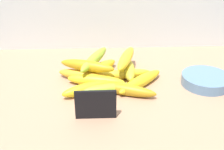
# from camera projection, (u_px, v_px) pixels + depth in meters

# --- Properties ---
(counter_top) EXTENTS (1.10, 0.76, 0.03)m
(counter_top) POSITION_uv_depth(u_px,v_px,m) (118.00, 99.00, 0.90)
(counter_top) COLOR #A3795D
(counter_top) RESTS_ON ground
(chalkboard_sign) EXTENTS (0.11, 0.02, 0.08)m
(chalkboard_sign) POSITION_uv_depth(u_px,v_px,m) (96.00, 106.00, 0.77)
(chalkboard_sign) COLOR black
(chalkboard_sign) RESTS_ON counter_top
(fruit_bowl) EXTENTS (0.16, 0.16, 0.03)m
(fruit_bowl) POSITION_uv_depth(u_px,v_px,m) (206.00, 80.00, 0.94)
(fruit_bowl) COLOR slate
(fruit_bowl) RESTS_ON counter_top
(banana_0) EXTENTS (0.19, 0.07, 0.03)m
(banana_0) POSITION_uv_depth(u_px,v_px,m) (108.00, 89.00, 0.89)
(banana_0) COLOR #8CAD28
(banana_0) RESTS_ON counter_top
(banana_1) EXTENTS (0.18, 0.10, 0.04)m
(banana_1) POSITION_uv_depth(u_px,v_px,m) (84.00, 76.00, 0.96)
(banana_1) COLOR gold
(banana_1) RESTS_ON counter_top
(banana_2) EXTENTS (0.04, 0.16, 0.04)m
(banana_2) POSITION_uv_depth(u_px,v_px,m) (129.00, 69.00, 1.00)
(banana_2) COLOR gold
(banana_2) RESTS_ON counter_top
(banana_3) EXTENTS (0.17, 0.16, 0.04)m
(banana_3) POSITION_uv_depth(u_px,v_px,m) (141.00, 81.00, 0.93)
(banana_3) COLOR yellow
(banana_3) RESTS_ON counter_top
(banana_4) EXTENTS (0.19, 0.10, 0.04)m
(banana_4) POSITION_uv_depth(u_px,v_px,m) (126.00, 90.00, 0.88)
(banana_4) COLOR #AB8218
(banana_4) RESTS_ON counter_top
(banana_5) EXTENTS (0.19, 0.08, 0.04)m
(banana_5) POSITION_uv_depth(u_px,v_px,m) (96.00, 81.00, 0.93)
(banana_5) COLOR yellow
(banana_5) RESTS_ON counter_top
(banana_6) EXTENTS (0.15, 0.16, 0.04)m
(banana_6) POSITION_uv_depth(u_px,v_px,m) (98.00, 70.00, 1.00)
(banana_6) COLOR yellow
(banana_6) RESTS_ON counter_top
(banana_7) EXTENTS (0.21, 0.07, 0.03)m
(banana_7) POSITION_uv_depth(u_px,v_px,m) (121.00, 74.00, 0.98)
(banana_7) COLOR yellow
(banana_7) RESTS_ON counter_top
(banana_8) EXTENTS (0.17, 0.10, 0.04)m
(banana_8) POSITION_uv_depth(u_px,v_px,m) (88.00, 88.00, 0.89)
(banana_8) COLOR yellow
(banana_8) RESTS_ON counter_top
(banana_9) EXTENTS (0.09, 0.19, 0.04)m
(banana_9) POSITION_uv_depth(u_px,v_px,m) (126.00, 58.00, 0.99)
(banana_9) COLOR yellow
(banana_9) RESTS_ON banana_2
(banana_10) EXTENTS (0.11, 0.20, 0.03)m
(banana_10) POSITION_uv_depth(u_px,v_px,m) (94.00, 59.00, 0.99)
(banana_10) COLOR #95B92E
(banana_10) RESTS_ON banana_6
(banana_11) EXTENTS (0.19, 0.10, 0.04)m
(banana_11) POSITION_uv_depth(u_px,v_px,m) (87.00, 66.00, 0.95)
(banana_11) COLOR #B48C17
(banana_11) RESTS_ON banana_1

